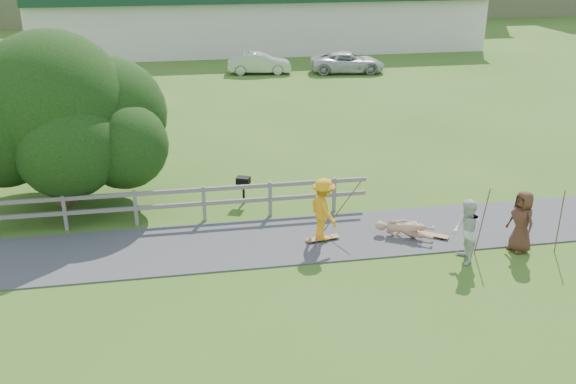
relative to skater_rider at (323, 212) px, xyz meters
name	(u,v)px	position (x,y,z in m)	size (l,w,h in m)	color
ground	(290,266)	(-1.18, -1.28, -0.89)	(260.00, 260.00, 0.00)	#38611B
path	(280,241)	(-1.18, 0.22, -0.87)	(34.00, 3.00, 0.04)	#363538
fence	(113,204)	(-5.79, 2.02, -0.17)	(15.05, 0.10, 1.10)	#5F5B54
strip_mall	(259,12)	(2.82, 33.66, 1.69)	(32.50, 10.75, 5.10)	beige
skater_rider	(323,212)	(0.00, 0.00, 0.00)	(1.15, 0.66, 1.78)	orange
skater_fallen	(404,229)	(2.31, -0.22, -0.59)	(1.63, 0.39, 0.60)	tan
spectator_a	(466,232)	(3.39, -1.82, -0.02)	(0.84, 0.66, 1.74)	silver
spectator_c	(522,221)	(5.12, -1.47, -0.02)	(0.85, 0.55, 1.73)	#4E2B1F
car_silver	(259,63)	(1.43, 23.49, -0.25)	(1.35, 3.86, 1.27)	#B1B3BA
car_white	(348,62)	(6.88, 22.85, -0.26)	(2.10, 4.56, 1.27)	beige
tree	(56,134)	(-7.49, 4.13, 1.43)	(7.40, 7.40, 4.65)	black
bbq	(244,190)	(-1.87, 3.14, -0.44)	(0.41, 0.31, 0.89)	black
longboard_rider	(323,240)	(0.00, 0.00, -0.84)	(0.96, 0.24, 0.11)	#925D30
longboard_fallen	(432,236)	(3.11, -0.32, -0.84)	(0.93, 0.23, 0.10)	#925D30
helmet	(420,227)	(2.91, 0.13, -0.76)	(0.26, 0.26, 0.26)	red
pole_rider	(341,203)	(0.60, 0.40, 0.08)	(0.03, 0.03, 1.94)	brown
pole_spec_left	(482,221)	(4.00, -1.44, 0.06)	(0.03, 0.03, 1.89)	brown
pole_spec_right	(560,222)	(6.06, -1.74, 0.02)	(0.03, 0.03, 1.82)	brown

